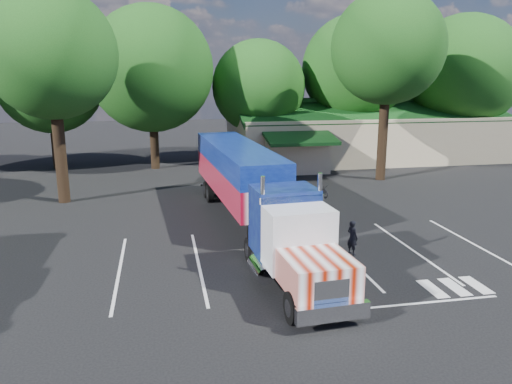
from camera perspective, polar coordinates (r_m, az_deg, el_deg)
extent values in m
plane|color=black|center=(27.07, -0.81, -3.21)|extent=(120.00, 120.00, 0.00)
cube|color=#BDAD8C|center=(47.67, 12.10, 6.24)|extent=(24.00, 11.00, 4.00)
cube|color=#123F15|center=(45.23, 13.45, 8.98)|extent=(24.20, 6.25, 2.10)
cube|color=#123F15|center=(49.64, 11.16, 9.47)|extent=(24.20, 6.25, 2.10)
cube|color=#BDAD8C|center=(39.78, 4.58, 4.23)|extent=(5.00, 2.50, 2.80)
cube|color=#123F15|center=(38.33, 5.14, 6.13)|extent=(5.40, 3.19, 0.80)
cylinder|color=black|center=(44.51, -21.90, 5.07)|extent=(0.70, 0.70, 4.00)
sphere|color=#144313|center=(44.14, -22.49, 11.69)|extent=(8.40, 8.40, 8.40)
cylinder|color=black|center=(42.10, -11.53, 5.55)|extent=(0.70, 0.70, 4.30)
sphere|color=#144313|center=(41.72, -11.92, 13.59)|extent=(10.00, 10.00, 10.00)
cylinder|color=black|center=(44.27, 0.27, 5.74)|extent=(0.70, 0.70, 3.60)
sphere|color=#144313|center=(43.88, 0.28, 11.96)|extent=(8.00, 8.00, 8.00)
cylinder|color=black|center=(47.26, 10.99, 6.54)|extent=(0.70, 0.70, 4.50)
sphere|color=#144313|center=(46.93, 11.32, 13.64)|extent=(9.60, 9.60, 9.60)
cylinder|color=black|center=(50.84, 22.06, 5.94)|extent=(0.70, 0.70, 3.90)
sphere|color=#144313|center=(50.50, 22.66, 12.52)|extent=(10.40, 10.40, 10.40)
cylinder|color=black|center=(32.43, -21.46, 4.08)|extent=(0.70, 0.70, 6.00)
sphere|color=#144313|center=(32.09, -22.38, 14.43)|extent=(7.60, 7.60, 7.60)
cylinder|color=black|center=(37.89, 14.27, 6.22)|extent=(0.70, 0.70, 6.50)
sphere|color=#144313|center=(37.66, 14.84, 15.69)|extent=(8.00, 8.00, 8.00)
cube|color=black|center=(18.89, 4.42, -8.50)|extent=(1.40, 6.79, 0.24)
cube|color=white|center=(15.87, 8.79, -13.49)|extent=(2.42, 0.40, 0.53)
cube|color=white|center=(15.78, 8.58, -11.32)|extent=(1.16, 0.19, 0.87)
cube|color=white|center=(16.64, 7.09, -9.20)|extent=(2.36, 2.45, 1.11)
cube|color=silver|center=(18.12, 4.89, -5.27)|extent=(2.50, 1.69, 2.21)
cube|color=black|center=(17.41, 5.61, -4.41)|extent=(2.21, 0.22, 0.96)
cube|color=white|center=(18.50, 4.13, -0.81)|extent=(2.50, 0.26, 0.24)
cube|color=#0B1152|center=(19.62, 3.22, -3.17)|extent=(2.53, 2.08, 2.60)
cylinder|color=white|center=(18.42, 0.77, -3.17)|extent=(0.18, 0.18, 3.27)
cylinder|color=white|center=(19.11, 7.19, -2.66)|extent=(0.18, 0.18, 3.27)
cylinder|color=white|center=(18.62, 0.50, -8.80)|extent=(0.73, 1.58, 0.64)
cylinder|color=white|center=(19.41, 8.00, -7.98)|extent=(0.73, 1.58, 0.64)
cube|color=white|center=(27.49, -2.14, 1.49)|extent=(3.30, 12.46, 1.44)
cube|color=navy|center=(27.25, -2.17, 4.17)|extent=(3.30, 12.46, 1.16)
cube|color=black|center=(31.62, -3.72, 0.75)|extent=(1.37, 3.44, 0.34)
cube|color=black|center=(22.81, -0.91, -4.67)|extent=(0.12, 0.12, 1.35)
cube|color=black|center=(23.15, 2.35, -4.40)|extent=(0.12, 0.12, 1.35)
cube|color=white|center=(33.83, -4.43, 0.92)|extent=(2.31, 0.27, 0.12)
cylinder|color=black|center=(16.26, 4.24, -13.05)|extent=(0.40, 1.08, 1.06)
cylinder|color=black|center=(16.97, 10.87, -12.08)|extent=(0.40, 1.08, 1.06)
cylinder|color=black|center=(20.14, 0.14, -7.62)|extent=(0.40, 1.08, 1.06)
cylinder|color=black|center=(20.72, 5.59, -7.07)|extent=(0.40, 1.08, 1.06)
cylinder|color=black|center=(21.10, -0.60, -6.62)|extent=(0.40, 1.08, 1.06)
cylinder|color=black|center=(21.65, 4.62, -6.13)|extent=(0.40, 1.08, 1.06)
cylinder|color=black|center=(30.78, -5.29, -0.19)|extent=(0.40, 1.08, 1.06)
cylinder|color=black|center=(31.16, -1.62, 0.04)|extent=(0.40, 1.08, 1.06)
cylinder|color=black|center=(31.89, -5.63, 0.29)|extent=(0.40, 1.08, 1.06)
cylinder|color=black|center=(32.26, -2.08, 0.50)|extent=(0.40, 1.08, 1.06)
imported|color=black|center=(22.26, 10.96, -5.12)|extent=(0.57, 0.66, 1.54)
imported|color=black|center=(32.33, 7.46, 0.19)|extent=(0.91, 1.62, 0.81)
imported|color=#A6AAAE|center=(43.42, 11.63, 3.91)|extent=(4.72, 2.19, 1.50)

